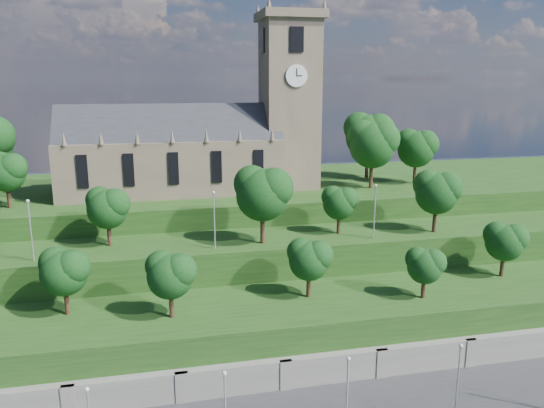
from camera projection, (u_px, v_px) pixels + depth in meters
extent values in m
cube|color=slate|center=(234.00, 386.00, 51.45)|extent=(160.00, 2.00, 5.00)
cube|color=slate|center=(182.00, 397.00, 49.64)|extent=(1.20, 0.60, 5.00)
cube|color=slate|center=(286.00, 384.00, 51.73)|extent=(1.20, 0.60, 5.00)
cube|color=slate|center=(381.00, 372.00, 53.83)|extent=(1.20, 0.60, 5.00)
cube|color=slate|center=(469.00, 361.00, 55.92)|extent=(1.20, 0.60, 5.00)
cube|color=#1C3E14|center=(225.00, 342.00, 56.80)|extent=(160.00, 12.00, 8.00)
cube|color=#1C3E14|center=(214.00, 287.00, 66.80)|extent=(160.00, 10.00, 12.00)
cube|color=#1C3E14|center=(199.00, 230.00, 86.41)|extent=(160.00, 32.00, 15.00)
cube|color=brown|center=(172.00, 165.00, 79.13)|extent=(32.00, 12.00, 8.00)
cube|color=#25272D|center=(171.00, 138.00, 78.21)|extent=(32.00, 10.18, 10.18)
cone|color=brown|center=(64.00, 139.00, 69.37)|extent=(0.70, 0.70, 1.80)
cone|color=brown|center=(101.00, 138.00, 70.34)|extent=(0.70, 0.70, 1.80)
cone|color=brown|center=(137.00, 137.00, 71.32)|extent=(0.70, 0.70, 1.80)
cone|color=brown|center=(172.00, 136.00, 72.30)|extent=(0.70, 0.70, 1.80)
cone|color=brown|center=(206.00, 136.00, 73.28)|extent=(0.70, 0.70, 1.80)
cone|color=brown|center=(240.00, 135.00, 74.25)|extent=(0.70, 0.70, 1.80)
cone|color=brown|center=(272.00, 134.00, 75.23)|extent=(0.70, 0.70, 1.80)
cube|color=black|center=(82.00, 172.00, 70.72)|extent=(1.40, 0.25, 4.50)
cube|color=black|center=(129.00, 170.00, 71.98)|extent=(1.40, 0.25, 4.50)
cube|color=black|center=(174.00, 168.00, 73.23)|extent=(1.40, 0.25, 4.50)
cube|color=black|center=(217.00, 167.00, 74.49)|extent=(1.40, 0.25, 4.50)
cube|color=black|center=(259.00, 165.00, 75.75)|extent=(1.40, 0.25, 4.50)
cube|color=brown|center=(289.00, 106.00, 80.94)|extent=(8.00, 8.00, 25.00)
cube|color=brown|center=(290.00, 16.00, 77.93)|extent=(9.20, 9.20, 1.20)
cone|color=brown|center=(269.00, 3.00, 73.01)|extent=(0.80, 0.80, 1.60)
cone|color=brown|center=(258.00, 10.00, 80.62)|extent=(0.80, 0.80, 1.60)
cone|color=brown|center=(324.00, 4.00, 74.69)|extent=(0.80, 0.80, 1.60)
cone|color=brown|center=(309.00, 11.00, 82.29)|extent=(0.80, 0.80, 1.60)
cube|color=black|center=(297.00, 39.00, 74.88)|extent=(2.00, 0.25, 3.50)
cube|color=black|center=(283.00, 43.00, 82.63)|extent=(2.00, 0.25, 3.50)
cube|color=black|center=(263.00, 41.00, 77.90)|extent=(0.25, 2.00, 3.50)
cube|color=black|center=(316.00, 42.00, 79.61)|extent=(0.25, 2.00, 3.50)
cylinder|color=white|center=(297.00, 76.00, 75.99)|extent=(3.20, 0.30, 3.20)
cylinder|color=white|center=(316.00, 76.00, 80.77)|extent=(0.30, 3.20, 3.20)
cube|color=black|center=(297.00, 72.00, 75.71)|extent=(0.12, 0.05, 1.10)
cube|color=black|center=(300.00, 76.00, 75.90)|extent=(0.80, 0.05, 0.12)
cylinder|color=#321C13|center=(67.00, 300.00, 54.10)|extent=(0.50, 0.50, 3.05)
sphere|color=black|center=(64.00, 273.00, 53.42)|extent=(4.75, 4.75, 4.75)
sphere|color=black|center=(73.00, 267.00, 53.00)|extent=(3.56, 3.56, 3.56)
sphere|color=black|center=(55.00, 263.00, 53.59)|extent=(3.33, 3.33, 3.33)
cylinder|color=#321C13|center=(171.00, 303.00, 53.44)|extent=(0.49, 0.49, 2.99)
sphere|color=black|center=(170.00, 276.00, 52.78)|extent=(4.65, 4.65, 4.65)
sphere|color=black|center=(180.00, 271.00, 52.37)|extent=(3.49, 3.49, 3.49)
sphere|color=black|center=(161.00, 266.00, 52.94)|extent=(3.25, 3.25, 3.25)
cylinder|color=#321C13|center=(309.00, 284.00, 58.49)|extent=(0.49, 0.49, 2.87)
sphere|color=black|center=(309.00, 261.00, 57.86)|extent=(4.46, 4.46, 4.46)
sphere|color=black|center=(318.00, 256.00, 57.47)|extent=(3.35, 3.35, 3.35)
sphere|color=black|center=(301.00, 252.00, 58.02)|extent=(3.12, 3.12, 3.12)
cylinder|color=#321C13|center=(423.00, 287.00, 58.26)|extent=(0.47, 0.47, 2.47)
sphere|color=black|center=(425.00, 267.00, 57.71)|extent=(3.84, 3.84, 3.84)
sphere|color=black|center=(433.00, 262.00, 57.37)|extent=(2.88, 2.88, 2.88)
sphere|color=black|center=(417.00, 259.00, 57.85)|extent=(2.69, 2.69, 2.69)
cylinder|color=#321C13|center=(502.00, 265.00, 64.65)|extent=(0.49, 0.49, 2.92)
sphere|color=black|center=(505.00, 243.00, 64.00)|extent=(4.54, 4.54, 4.54)
sphere|color=black|center=(514.00, 238.00, 63.61)|extent=(3.40, 3.40, 3.40)
sphere|color=black|center=(497.00, 234.00, 64.17)|extent=(3.18, 3.18, 3.18)
cylinder|color=#321C13|center=(109.00, 233.00, 63.45)|extent=(0.50, 0.50, 3.09)
sphere|color=black|center=(107.00, 209.00, 62.77)|extent=(4.80, 4.80, 4.80)
sphere|color=black|center=(115.00, 204.00, 62.35)|extent=(3.60, 3.60, 3.60)
sphere|color=black|center=(100.00, 200.00, 62.94)|extent=(3.36, 3.36, 3.36)
cylinder|color=#321C13|center=(262.00, 227.00, 64.29)|extent=(0.54, 0.54, 4.10)
sphere|color=black|center=(262.00, 195.00, 63.38)|extent=(6.38, 6.38, 6.38)
sphere|color=black|center=(274.00, 188.00, 62.82)|extent=(4.79, 4.79, 4.79)
sphere|color=black|center=(252.00, 184.00, 63.61)|extent=(4.47, 4.47, 4.47)
cylinder|color=#321C13|center=(339.00, 223.00, 68.54)|extent=(0.48, 0.48, 2.69)
sphere|color=black|center=(339.00, 204.00, 67.95)|extent=(4.18, 4.18, 4.18)
sphere|color=black|center=(347.00, 199.00, 67.58)|extent=(3.13, 3.13, 3.13)
sphere|color=black|center=(333.00, 197.00, 68.10)|extent=(2.93, 2.93, 2.93)
cylinder|color=#321C13|center=(435.00, 219.00, 69.17)|extent=(0.52, 0.52, 3.50)
sphere|color=black|center=(437.00, 193.00, 68.39)|extent=(5.45, 5.45, 5.45)
sphere|color=black|center=(447.00, 188.00, 67.91)|extent=(4.09, 4.09, 4.09)
sphere|color=black|center=(428.00, 185.00, 68.58)|extent=(3.81, 3.81, 3.81)
cylinder|color=#321C13|center=(9.00, 196.00, 69.49)|extent=(0.50, 0.50, 3.18)
sphere|color=black|center=(6.00, 173.00, 68.78)|extent=(4.95, 4.95, 4.95)
sphere|color=black|center=(13.00, 167.00, 68.35)|extent=(3.71, 3.71, 3.71)
cylinder|color=#321C13|center=(371.00, 174.00, 82.04)|extent=(0.56, 0.56, 4.51)
sphere|color=black|center=(372.00, 146.00, 81.04)|extent=(7.01, 7.01, 7.01)
sphere|color=black|center=(383.00, 139.00, 80.43)|extent=(5.26, 5.26, 5.26)
sphere|color=black|center=(363.00, 136.00, 81.29)|extent=(4.91, 4.91, 4.91)
cylinder|color=#321C13|center=(367.00, 164.00, 90.15)|extent=(0.57, 0.57, 4.82)
sphere|color=black|center=(368.00, 137.00, 89.08)|extent=(7.49, 7.49, 7.49)
sphere|color=black|center=(378.00, 130.00, 88.42)|extent=(5.62, 5.62, 5.62)
sphere|color=black|center=(359.00, 128.00, 89.35)|extent=(5.24, 5.24, 5.24)
cylinder|color=#321C13|center=(415.00, 172.00, 85.79)|extent=(0.53, 0.53, 3.80)
sphere|color=black|center=(416.00, 149.00, 84.94)|extent=(5.91, 5.91, 5.91)
sphere|color=black|center=(425.00, 144.00, 84.42)|extent=(4.43, 4.43, 4.43)
sphere|color=black|center=(409.00, 141.00, 85.16)|extent=(4.14, 4.14, 4.14)
sphere|color=silver|center=(87.00, 389.00, 38.25)|extent=(0.36, 0.36, 0.36)
sphere|color=silver|center=(224.00, 373.00, 40.35)|extent=(0.36, 0.36, 0.36)
cylinder|color=#B2B2B7|center=(347.00, 402.00, 43.34)|extent=(0.16, 0.16, 7.57)
sphere|color=silver|center=(348.00, 359.00, 42.44)|extent=(0.36, 0.36, 0.36)
cylinder|color=#B2B2B7|center=(457.00, 387.00, 45.43)|extent=(0.16, 0.16, 7.57)
sphere|color=silver|center=(461.00, 346.00, 44.53)|extent=(0.36, 0.36, 0.36)
cylinder|color=#B2B2B7|center=(31.00, 232.00, 57.61)|extent=(0.16, 0.16, 6.66)
sphere|color=silver|center=(28.00, 201.00, 56.82)|extent=(0.36, 0.36, 0.36)
cylinder|color=#B2B2B7|center=(214.00, 222.00, 61.80)|extent=(0.16, 0.16, 6.66)
sphere|color=silver|center=(214.00, 193.00, 61.01)|extent=(0.36, 0.36, 0.36)
cylinder|color=#B2B2B7|center=(375.00, 212.00, 65.99)|extent=(0.16, 0.16, 6.66)
sphere|color=silver|center=(376.00, 185.00, 65.20)|extent=(0.36, 0.36, 0.36)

